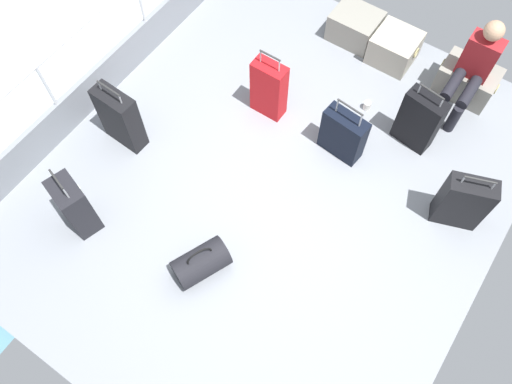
{
  "coord_description": "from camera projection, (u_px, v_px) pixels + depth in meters",
  "views": [
    {
      "loc": [
        1.28,
        -2.2,
        4.66
      ],
      "look_at": [
        -0.0,
        -0.3,
        0.25
      ],
      "focal_mm": 36.36,
      "sensor_mm": 36.0,
      "label": 1
    }
  ],
  "objects": [
    {
      "name": "suitcase_1",
      "position": [
        343.0,
        135.0,
        5.23
      ],
      "size": [
        0.47,
        0.24,
        0.75
      ],
      "color": "black",
      "rests_on": "ground_plane"
    },
    {
      "name": "cargo_crate_2",
      "position": [
        467.0,
        80.0,
        5.68
      ],
      "size": [
        0.64,
        0.41,
        0.36
      ],
      "color": "gray",
      "rests_on": "ground_plane"
    },
    {
      "name": "suitcase_2",
      "position": [
        269.0,
        89.0,
        5.41
      ],
      "size": [
        0.36,
        0.19,
        0.87
      ],
      "color": "red",
      "rests_on": "ground_plane"
    },
    {
      "name": "cargo_crate_0",
      "position": [
        355.0,
        26.0,
        6.06
      ],
      "size": [
        0.57,
        0.45,
        0.35
      ],
      "color": "gray",
      "rests_on": "ground_plane"
    },
    {
      "name": "passenger_seated",
      "position": [
        473.0,
        68.0,
        5.28
      ],
      "size": [
        0.34,
        0.66,
        1.06
      ],
      "color": "maroon",
      "rests_on": "ground_plane"
    },
    {
      "name": "suitcase_4",
      "position": [
        75.0,
        206.0,
        4.8
      ],
      "size": [
        0.41,
        0.33,
        0.86
      ],
      "color": "black",
      "rests_on": "ground_plane"
    },
    {
      "name": "suitcase_5",
      "position": [
        120.0,
        118.0,
        5.23
      ],
      "size": [
        0.46,
        0.22,
        0.84
      ],
      "color": "black",
      "rests_on": "ground_plane"
    },
    {
      "name": "suitcase_3",
      "position": [
        419.0,
        120.0,
        5.24
      ],
      "size": [
        0.43,
        0.24,
        0.81
      ],
      "color": "black",
      "rests_on": "ground_plane"
    },
    {
      "name": "duffel_bag",
      "position": [
        201.0,
        263.0,
        4.74
      ],
      "size": [
        0.47,
        0.58,
        0.43
      ],
      "color": "black",
      "rests_on": "ground_plane"
    },
    {
      "name": "gunwale_port",
      "position": [
        108.0,
        74.0,
        5.67
      ],
      "size": [
        0.06,
        5.2,
        0.45
      ],
      "primitive_type": "cube",
      "color": "gray",
      "rests_on": "ground_plane"
    },
    {
      "name": "suitcase_0",
      "position": [
        463.0,
        202.0,
        4.83
      ],
      "size": [
        0.48,
        0.34,
        0.77
      ],
      "color": "black",
      "rests_on": "ground_plane"
    },
    {
      "name": "cargo_crate_1",
      "position": [
        394.0,
        48.0,
        5.9
      ],
      "size": [
        0.52,
        0.47,
        0.36
      ],
      "color": "#9E9989",
      "rests_on": "ground_plane"
    },
    {
      "name": "railing_port",
      "position": [
        94.0,
        37.0,
        5.17
      ],
      "size": [
        0.04,
        4.2,
        1.02
      ],
      "color": "silver",
      "rests_on": "ground_plane"
    },
    {
      "name": "paper_cup",
      "position": [
        367.0,
        105.0,
        5.69
      ],
      "size": [
        0.08,
        0.08,
        0.1
      ],
      "primitive_type": "cylinder",
      "color": "white",
      "rests_on": "ground_plane"
    },
    {
      "name": "ground_plane",
      "position": [
        273.0,
        183.0,
        5.33
      ],
      "size": [
        4.4,
        5.2,
        0.06
      ],
      "primitive_type": "cube",
      "color": "gray"
    },
    {
      "name": "sea_wake",
      "position": [
        34.0,
        54.0,
        6.54
      ],
      "size": [
        12.0,
        12.0,
        0.01
      ],
      "color": "#598C9E",
      "rests_on": "ground_plane"
    }
  ]
}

